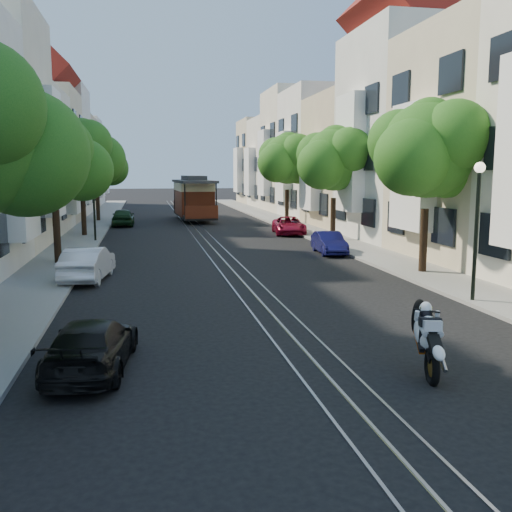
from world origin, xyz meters
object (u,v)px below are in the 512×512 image
parked_car_w_near (92,345)px  parked_car_w_far (123,217)px  tree_e_c (335,161)px  sportbike_rider (427,334)px  parked_car_w_mid (88,264)px  tree_w_b (55,162)px  tree_w_d (97,164)px  tree_w_c (82,154)px  lamp_east (477,211)px  parked_car_e_mid (329,243)px  cable_car (194,196)px  tree_e_d (288,160)px  parked_car_e_far (289,225)px  tree_e_b (429,152)px  lamp_west (93,192)px

parked_car_w_near → parked_car_w_far: (-0.52, 31.78, 0.13)m
tree_e_c → sportbike_rider: bearing=-103.9°
sportbike_rider → parked_car_w_mid: (-7.57, 11.52, -0.18)m
tree_w_b → tree_w_d: bearing=90.0°
tree_w_c → lamp_east: size_ratio=1.71×
sportbike_rider → parked_car_e_mid: size_ratio=0.59×
tree_e_c → cable_car: bearing=113.2°
tree_w_b → cable_car: size_ratio=0.71×
lamp_east → tree_w_b: bearing=143.4°
tree_w_c → parked_car_e_mid: 16.56m
lamp_east → sportbike_rider: lamp_east is taller
sportbike_rider → tree_e_d: bearing=94.7°
tree_w_b → tree_e_c: bearing=22.6°
tree_e_d → lamp_east: bearing=-92.0°
tree_e_c → sportbike_rider: tree_e_c is taller
sportbike_rider → parked_car_e_far: size_ratio=0.48×
tree_w_d → parked_car_e_mid: bearing=-59.0°
sportbike_rider → parked_car_e_far: (3.63, 25.38, -0.24)m
sportbike_rider → parked_car_e_far: 25.64m
tree_e_b → lamp_east: (-0.96, -4.98, -1.89)m
cable_car → parked_car_e_far: bearing=-69.3°
tree_e_c → parked_car_w_far: 17.59m
tree_w_c → parked_car_w_mid: size_ratio=1.86×
tree_w_d → sportbike_rider: size_ratio=3.35×
tree_e_c → tree_w_d: same height
tree_w_c → cable_car: 13.59m
lamp_west → parked_car_w_far: 10.17m
parked_car_e_mid → parked_car_w_near: bearing=-119.9°
lamp_east → lamp_west: bearing=125.0°
tree_e_d → tree_w_c: bearing=-157.4°
tree_w_d → lamp_west: (0.84, -13.98, -1.75)m
cable_car → parked_car_w_near: bearing=-100.8°
tree_e_d → parked_car_e_mid: bearing=-96.8°
tree_e_c → parked_car_w_near: 23.50m
lamp_west → tree_e_b: bearing=-43.8°
parked_car_w_near → parked_car_w_mid: 10.13m
parked_car_e_far → parked_car_e_mid: bearing=-84.6°
tree_w_c → parked_car_w_far: bearing=73.5°
lamp_west → parked_car_w_near: bearing=-85.5°
parked_car_e_far → lamp_west: bearing=-163.4°
tree_w_b → tree_w_d: tree_w_d is taller
tree_w_d → parked_car_w_mid: size_ratio=1.70×
parked_car_e_far → parked_car_w_near: size_ratio=1.11×
parked_car_w_mid → tree_e_c: bearing=-135.1°
tree_e_c → lamp_west: bearing=171.5°
lamp_east → parked_car_w_mid: lamp_east is taller
tree_w_c → tree_e_b: bearing=-48.0°
parked_car_e_mid → parked_car_w_far: 19.75m
tree_e_d → sportbike_rider: bearing=-99.3°
parked_car_e_mid → parked_car_w_far: bearing=125.6°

